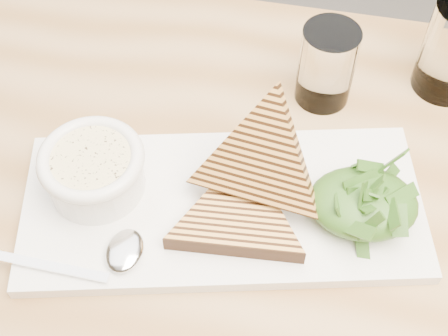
# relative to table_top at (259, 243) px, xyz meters

# --- Properties ---
(table_top) EXTENTS (1.21, 0.89, 0.04)m
(table_top) POSITION_rel_table_top_xyz_m (0.00, 0.00, 0.00)
(table_top) COLOR #AA8250
(table_top) RESTS_ON ground
(platter) EXTENTS (0.44, 0.23, 0.02)m
(platter) POSITION_rel_table_top_xyz_m (-0.04, 0.03, 0.03)
(platter) COLOR white
(platter) RESTS_ON table_top
(soup_bowl) EXTENTS (0.10, 0.10, 0.04)m
(soup_bowl) POSITION_rel_table_top_xyz_m (-0.18, 0.04, 0.06)
(soup_bowl) COLOR white
(soup_bowl) RESTS_ON platter
(soup) EXTENTS (0.09, 0.09, 0.01)m
(soup) POSITION_rel_table_top_xyz_m (-0.18, 0.04, 0.08)
(soup) COLOR beige
(soup) RESTS_ON soup_bowl
(bowl_rim) EXTENTS (0.11, 0.11, 0.01)m
(bowl_rim) POSITION_rel_table_top_xyz_m (-0.18, 0.04, 0.08)
(bowl_rim) COLOR white
(bowl_rim) RESTS_ON soup_bowl
(sandwich_flat) EXTENTS (0.17, 0.17, 0.02)m
(sandwich_flat) POSITION_rel_table_top_xyz_m (-0.02, 0.00, 0.05)
(sandwich_flat) COLOR gold
(sandwich_flat) RESTS_ON platter
(sandwich_lean) EXTENTS (0.20, 0.20, 0.18)m
(sandwich_lean) POSITION_rel_table_top_xyz_m (-0.00, 0.04, 0.09)
(sandwich_lean) COLOR gold
(sandwich_lean) RESTS_ON sandwich_flat
(salad_base) EXTENTS (0.11, 0.09, 0.04)m
(salad_base) POSITION_rel_table_top_xyz_m (0.10, 0.02, 0.06)
(salad_base) COLOR #214516
(salad_base) RESTS_ON platter
(arugula_pile) EXTENTS (0.11, 0.10, 0.05)m
(arugula_pile) POSITION_rel_table_top_xyz_m (0.10, 0.02, 0.06)
(arugula_pile) COLOR #3A681B
(arugula_pile) RESTS_ON platter
(spoon_bowl) EXTENTS (0.04, 0.06, 0.01)m
(spoon_bowl) POSITION_rel_table_top_xyz_m (-0.13, -0.04, 0.04)
(spoon_bowl) COLOR silver
(spoon_bowl) RESTS_ON platter
(spoon_handle) EXTENTS (0.13, 0.03, 0.00)m
(spoon_handle) POSITION_rel_table_top_xyz_m (-0.21, -0.06, 0.04)
(spoon_handle) COLOR silver
(spoon_handle) RESTS_ON platter
(glass_near) EXTENTS (0.07, 0.07, 0.10)m
(glass_near) POSITION_rel_table_top_xyz_m (0.07, 0.20, 0.07)
(glass_near) COLOR white
(glass_near) RESTS_ON table_top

